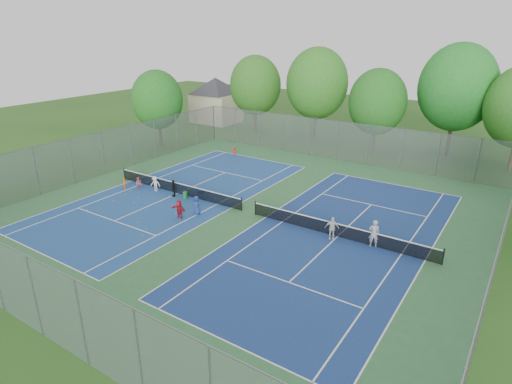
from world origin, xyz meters
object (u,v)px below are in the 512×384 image
net_left (177,188)px  ball_hopper (185,195)px  net_right (338,230)px  ball_crate (201,192)px  instructor (374,233)px

net_left → ball_hopper: bearing=-20.9°
net_right → ball_hopper: net_right is taller
net_left → ball_crate: (1.58, 1.03, -0.31)m
net_right → ball_hopper: 12.71m
ball_crate → ball_hopper: (-0.28, -1.53, 0.14)m
ball_hopper → instructor: size_ratio=0.32×
ball_hopper → instructor: 15.06m
net_right → ball_crate: size_ratio=39.02×
net_left → ball_hopper: 1.40m
ball_crate → ball_hopper: ball_hopper is taller
net_right → ball_hopper: bearing=-177.8°
instructor → ball_hopper: bearing=-18.9°
ball_crate → ball_hopper: 1.56m
net_left → instructor: instructor is taller
ball_crate → net_right: bearing=-4.8°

